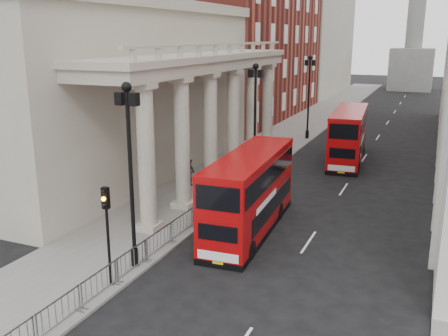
{
  "coord_description": "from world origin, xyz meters",
  "views": [
    {
      "loc": [
        11.39,
        -13.64,
        10.26
      ],
      "look_at": [
        1.16,
        10.21,
        3.39
      ],
      "focal_mm": 40.0,
      "sensor_mm": 36.0,
      "label": 1
    }
  ],
  "objects_px": {
    "lamp_post_north": "(309,91)",
    "bus_far": "(348,135)",
    "lamp_post_south": "(130,164)",
    "monument_column": "(417,5)",
    "bus_near": "(250,191)",
    "lamp_post_mid": "(255,113)",
    "pedestrian_c": "(225,173)",
    "pedestrian_a": "(145,198)",
    "traffic_light": "(107,218)",
    "pedestrian_b": "(189,172)"
  },
  "relations": [
    {
      "from": "traffic_light",
      "to": "pedestrian_b",
      "type": "relative_size",
      "value": 2.31
    },
    {
      "from": "lamp_post_mid",
      "to": "pedestrian_b",
      "type": "distance_m",
      "value": 6.36
    },
    {
      "from": "lamp_post_south",
      "to": "pedestrian_c",
      "type": "distance_m",
      "value": 13.89
    },
    {
      "from": "lamp_post_north",
      "to": "monument_column",
      "type": "bearing_deg",
      "value": 83.28
    },
    {
      "from": "traffic_light",
      "to": "pedestrian_a",
      "type": "xyz_separation_m",
      "value": [
        -3.51,
        8.42,
        -2.16
      ]
    },
    {
      "from": "monument_column",
      "to": "lamp_post_mid",
      "type": "bearing_deg",
      "value": -95.24
    },
    {
      "from": "bus_near",
      "to": "pedestrian_b",
      "type": "height_order",
      "value": "bus_near"
    },
    {
      "from": "lamp_post_north",
      "to": "pedestrian_c",
      "type": "distance_m",
      "value": 19.17
    },
    {
      "from": "pedestrian_b",
      "to": "lamp_post_mid",
      "type": "bearing_deg",
      "value": -119.93
    },
    {
      "from": "bus_near",
      "to": "pedestrian_a",
      "type": "xyz_separation_m",
      "value": [
        -6.65,
        0.12,
        -1.29
      ]
    },
    {
      "from": "lamp_post_south",
      "to": "pedestrian_a",
      "type": "height_order",
      "value": "lamp_post_south"
    },
    {
      "from": "monument_column",
      "to": "bus_near",
      "type": "bearing_deg",
      "value": -92.35
    },
    {
      "from": "lamp_post_mid",
      "to": "lamp_post_north",
      "type": "bearing_deg",
      "value": 90.0
    },
    {
      "from": "monument_column",
      "to": "bus_near",
      "type": "relative_size",
      "value": 5.39
    },
    {
      "from": "pedestrian_a",
      "to": "traffic_light",
      "type": "bearing_deg",
      "value": -87.41
    },
    {
      "from": "monument_column",
      "to": "pedestrian_a",
      "type": "xyz_separation_m",
      "value": [
        -10.01,
        -81.6,
        -15.04
      ]
    },
    {
      "from": "lamp_post_south",
      "to": "lamp_post_north",
      "type": "distance_m",
      "value": 32.0
    },
    {
      "from": "lamp_post_north",
      "to": "bus_far",
      "type": "xyz_separation_m",
      "value": [
        5.39,
        -7.75,
        -2.63
      ]
    },
    {
      "from": "bus_far",
      "to": "pedestrian_a",
      "type": "relative_size",
      "value": 6.22
    },
    {
      "from": "lamp_post_south",
      "to": "lamp_post_mid",
      "type": "xyz_separation_m",
      "value": [
        0.0,
        16.0,
        0.0
      ]
    },
    {
      "from": "monument_column",
      "to": "pedestrian_c",
      "type": "relative_size",
      "value": 30.7
    },
    {
      "from": "bus_near",
      "to": "pedestrian_b",
      "type": "distance_m",
      "value": 9.24
    },
    {
      "from": "bus_far",
      "to": "pedestrian_b",
      "type": "xyz_separation_m",
      "value": [
        -8.96,
        -11.83,
        -1.23
      ]
    },
    {
      "from": "lamp_post_north",
      "to": "bus_far",
      "type": "bearing_deg",
      "value": -55.18
    },
    {
      "from": "traffic_light",
      "to": "pedestrian_c",
      "type": "height_order",
      "value": "traffic_light"
    },
    {
      "from": "lamp_post_south",
      "to": "lamp_post_north",
      "type": "height_order",
      "value": "same"
    },
    {
      "from": "traffic_light",
      "to": "pedestrian_a",
      "type": "relative_size",
      "value": 2.6
    },
    {
      "from": "pedestrian_a",
      "to": "pedestrian_b",
      "type": "xyz_separation_m",
      "value": [
        -0.16,
        6.01,
        0.11
      ]
    },
    {
      "from": "pedestrian_a",
      "to": "pedestrian_c",
      "type": "bearing_deg",
      "value": 52.32
    },
    {
      "from": "lamp_post_mid",
      "to": "traffic_light",
      "type": "bearing_deg",
      "value": -89.68
    },
    {
      "from": "traffic_light",
      "to": "bus_near",
      "type": "relative_size",
      "value": 0.43
    },
    {
      "from": "monument_column",
      "to": "pedestrian_c",
      "type": "bearing_deg",
      "value": -95.97
    },
    {
      "from": "pedestrian_a",
      "to": "pedestrian_c",
      "type": "height_order",
      "value": "pedestrian_c"
    },
    {
      "from": "pedestrian_c",
      "to": "monument_column",
      "type": "bearing_deg",
      "value": 112.95
    },
    {
      "from": "pedestrian_b",
      "to": "monument_column",
      "type": "bearing_deg",
      "value": -82.77
    },
    {
      "from": "bus_near",
      "to": "pedestrian_b",
      "type": "bearing_deg",
      "value": 134.59
    },
    {
      "from": "pedestrian_a",
      "to": "lamp_post_north",
      "type": "bearing_deg",
      "value": 62.41
    },
    {
      "from": "pedestrian_b",
      "to": "pedestrian_a",
      "type": "bearing_deg",
      "value": 106.38
    },
    {
      "from": "lamp_post_mid",
      "to": "pedestrian_c",
      "type": "relative_size",
      "value": 4.71
    },
    {
      "from": "monument_column",
      "to": "bus_far",
      "type": "distance_m",
      "value": 65.22
    },
    {
      "from": "lamp_post_mid",
      "to": "pedestrian_b",
      "type": "xyz_separation_m",
      "value": [
        -3.56,
        -3.59,
        -3.86
      ]
    },
    {
      "from": "traffic_light",
      "to": "pedestrian_c",
      "type": "bearing_deg",
      "value": 94.93
    },
    {
      "from": "lamp_post_north",
      "to": "traffic_light",
      "type": "bearing_deg",
      "value": -89.83
    },
    {
      "from": "monument_column",
      "to": "lamp_post_north",
      "type": "height_order",
      "value": "monument_column"
    },
    {
      "from": "lamp_post_south",
      "to": "pedestrian_a",
      "type": "relative_size",
      "value": 5.03
    },
    {
      "from": "pedestrian_b",
      "to": "pedestrian_c",
      "type": "distance_m",
      "value": 2.49
    },
    {
      "from": "monument_column",
      "to": "lamp_post_south",
      "type": "height_order",
      "value": "monument_column"
    },
    {
      "from": "lamp_post_north",
      "to": "pedestrian_b",
      "type": "height_order",
      "value": "lamp_post_north"
    },
    {
      "from": "monument_column",
      "to": "lamp_post_north",
      "type": "xyz_separation_m",
      "value": [
        -6.6,
        -56.0,
        -11.07
      ]
    },
    {
      "from": "traffic_light",
      "to": "lamp_post_south",
      "type": "bearing_deg",
      "value": 92.84
    }
  ]
}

